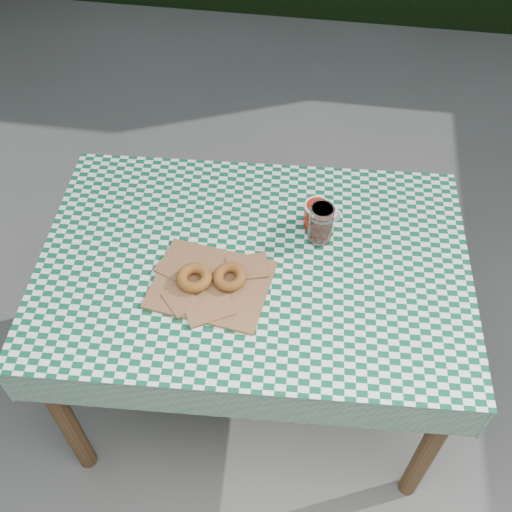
{
  "coord_description": "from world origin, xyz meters",
  "views": [
    {
      "loc": [
        0.1,
        -1.01,
        2.14
      ],
      "look_at": [
        -0.07,
        0.09,
        0.79
      ],
      "focal_mm": 42.34,
      "sensor_mm": 36.0,
      "label": 1
    }
  ],
  "objects": [
    {
      "name": "drinking_glass",
      "position": [
        0.11,
        0.21,
        0.82
      ],
      "size": [
        0.1,
        0.1,
        0.13
      ],
      "primitive_type": "cylinder",
      "rotation": [
        0.0,
        0.0,
        0.47
      ],
      "color": "white",
      "rests_on": "tablecloth"
    },
    {
      "name": "ground",
      "position": [
        0.0,
        0.0,
        0.0
      ],
      "size": [
        60.0,
        60.0,
        0.0
      ],
      "primitive_type": "plane",
      "color": "#51504C",
      "rests_on": "ground"
    },
    {
      "name": "tablecloth",
      "position": [
        -0.07,
        0.09,
        0.75
      ],
      "size": [
        1.32,
        0.93,
        0.01
      ],
      "primitive_type": "cube",
      "rotation": [
        0.0,
        0.0,
        0.07
      ],
      "color": "#0C5030",
      "rests_on": "table"
    },
    {
      "name": "paper_bag",
      "position": [
        -0.18,
        -0.02,
        0.76
      ],
      "size": [
        0.35,
        0.3,
        0.02
      ],
      "primitive_type": "cube",
      "rotation": [
        0.0,
        0.0,
        -0.13
      ],
      "color": "brown",
      "rests_on": "tablecloth"
    },
    {
      "name": "bagel_back",
      "position": [
        -0.13,
        -0.0,
        0.79
      ],
      "size": [
        0.13,
        0.13,
        0.03
      ],
      "primitive_type": "torus",
      "rotation": [
        0.0,
        0.0,
        -0.64
      ],
      "color": "brown",
      "rests_on": "paper_bag"
    },
    {
      "name": "table",
      "position": [
        -0.07,
        0.09,
        0.38
      ],
      "size": [
        1.3,
        0.91,
        0.75
      ],
      "primitive_type": "cube",
      "rotation": [
        0.0,
        0.0,
        0.07
      ],
      "color": "brown",
      "rests_on": "ground"
    },
    {
      "name": "coffee_mug",
      "position": [
        0.09,
        0.26,
        0.8
      ],
      "size": [
        0.17,
        0.17,
        0.09
      ],
      "primitive_type": null,
      "rotation": [
        0.0,
        0.0,
        0.13
      ],
      "color": "#9B190A",
      "rests_on": "tablecloth"
    },
    {
      "name": "bagel_front",
      "position": [
        -0.23,
        -0.02,
        0.79
      ],
      "size": [
        0.11,
        0.11,
        0.03
      ],
      "primitive_type": "torus",
      "rotation": [
        0.0,
        0.0,
        0.06
      ],
      "color": "#95611E",
      "rests_on": "paper_bag"
    }
  ]
}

